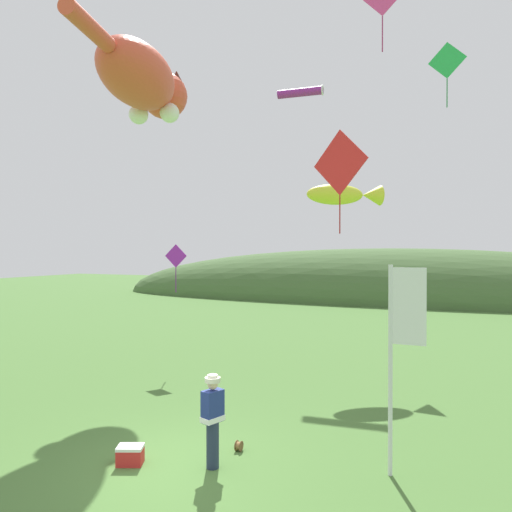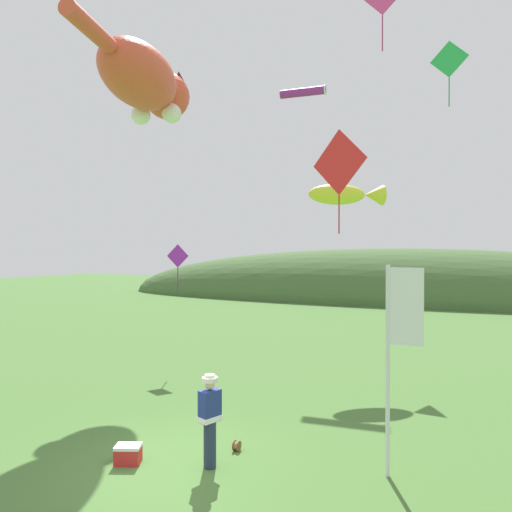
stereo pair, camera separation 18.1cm
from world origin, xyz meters
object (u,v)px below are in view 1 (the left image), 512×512
at_px(kite_spool, 239,446).
at_px(kite_giant_cat, 144,82).
at_px(picnic_cooler, 130,455).
at_px(kite_fish_windsock, 343,194).
at_px(kite_diamond_red, 340,163).
at_px(kite_diamond_green, 447,61).
at_px(kite_diamond_violet, 176,257).
at_px(festival_banner_pole, 400,338).
at_px(festival_attendant, 213,418).
at_px(kite_tube_streamer, 301,92).

distance_m(kite_spool, kite_giant_cat, 12.41).
xyz_separation_m(picnic_cooler, kite_fish_windsock, (2.16, 9.38, 6.03)).
xyz_separation_m(kite_fish_windsock, kite_diamond_red, (1.16, -5.89, -0.01)).
height_order(kite_spool, kite_giant_cat, kite_giant_cat).
height_order(kite_diamond_green, kite_diamond_violet, kite_diamond_green).
distance_m(festival_banner_pole, kite_diamond_red, 4.44).
relative_size(picnic_cooler, kite_giant_cat, 0.08).
relative_size(festival_attendant, kite_diamond_red, 0.73).
bearing_deg(picnic_cooler, kite_diamond_red, 46.44).
xyz_separation_m(festival_attendant, kite_giant_cat, (-5.64, 5.53, 9.08)).
distance_m(kite_tube_streamer, kite_diamond_red, 10.36).
height_order(picnic_cooler, kite_diamond_green, kite_diamond_green).
height_order(kite_tube_streamer, kite_diamond_red, kite_tube_streamer).
xyz_separation_m(kite_spool, picnic_cooler, (-1.69, -1.35, 0.08)).
height_order(picnic_cooler, kite_fish_windsock, kite_fish_windsock).
height_order(festival_attendant, kite_spool, festival_attendant).
bearing_deg(kite_diamond_green, kite_diamond_violet, -171.63).
relative_size(picnic_cooler, kite_diamond_green, 0.28).
bearing_deg(kite_tube_streamer, festival_attendant, -81.24).
bearing_deg(kite_spool, picnic_cooler, -141.52).
distance_m(festival_attendant, picnic_cooler, 1.79).
height_order(festival_attendant, kite_diamond_green, kite_diamond_green).
distance_m(festival_attendant, kite_spool, 1.21).
xyz_separation_m(festival_attendant, kite_diamond_red, (1.78, 3.00, 5.25)).
xyz_separation_m(festival_banner_pole, kite_tube_streamer, (-5.08, 10.42, 8.52)).
relative_size(kite_spool, kite_giant_cat, 0.03).
distance_m(festival_attendant, kite_fish_windsock, 10.34).
height_order(kite_fish_windsock, kite_diamond_green, kite_diamond_green).
bearing_deg(festival_banner_pole, kite_giant_cat, 153.21).
bearing_deg(kite_giant_cat, kite_diamond_green, 13.14).
bearing_deg(kite_fish_windsock, picnic_cooler, -102.96).
distance_m(picnic_cooler, kite_tube_streamer, 16.14).
xyz_separation_m(picnic_cooler, kite_giant_cat, (-4.10, 6.02, 9.86)).
distance_m(kite_tube_streamer, kite_diamond_violet, 9.25).
distance_m(festival_attendant, kite_diamond_green, 12.68).
bearing_deg(picnic_cooler, kite_fish_windsock, 77.04).
xyz_separation_m(picnic_cooler, kite_tube_streamer, (-0.23, 11.92, 10.88)).
height_order(kite_spool, kite_diamond_violet, kite_diamond_violet).
relative_size(kite_giant_cat, kite_diamond_red, 3.09).
bearing_deg(festival_banner_pole, kite_diamond_red, 127.63).
distance_m(kite_spool, kite_diamond_violet, 8.51).
bearing_deg(kite_fish_windsock, kite_spool, -93.32).
bearing_deg(kite_giant_cat, picnic_cooler, -55.74).
height_order(festival_banner_pole, kite_fish_windsock, kite_fish_windsock).
relative_size(festival_attendant, kite_spool, 8.39).
bearing_deg(festival_banner_pole, picnic_cooler, -162.81).
height_order(festival_banner_pole, kite_diamond_green, kite_diamond_green).
bearing_deg(kite_tube_streamer, kite_diamond_green, -31.77).
xyz_separation_m(kite_fish_windsock, kite_diamond_violet, (-5.58, -2.42, -2.27)).
bearing_deg(kite_diamond_green, festival_attendant, -117.74).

